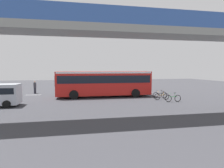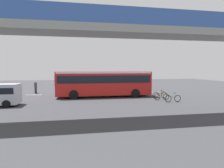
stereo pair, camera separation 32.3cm
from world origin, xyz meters
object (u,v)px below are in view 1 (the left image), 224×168
(city_bus, at_px, (104,82))
(bicycle_green, at_px, (173,98))
(traffic_sign, at_px, (144,79))
(bicycle_orange, at_px, (162,97))
(pedestrian, at_px, (35,87))
(bicycle_black, at_px, (160,95))

(city_bus, bearing_deg, bicycle_green, 142.50)
(traffic_sign, bearing_deg, bicycle_orange, 84.24)
(bicycle_orange, distance_m, pedestrian, 17.39)
(city_bus, relative_size, traffic_sign, 4.12)
(bicycle_black, distance_m, traffic_sign, 6.52)
(pedestrian, relative_size, traffic_sign, 0.64)
(bicycle_green, xyz_separation_m, traffic_sign, (-0.17, -9.01, 1.52))
(pedestrian, bearing_deg, bicycle_orange, 150.17)
(city_bus, distance_m, pedestrian, 10.45)
(pedestrian, height_order, traffic_sign, traffic_sign)
(bicycle_green, bearing_deg, bicycle_black, -84.80)
(city_bus, bearing_deg, traffic_sign, -149.61)
(city_bus, height_order, pedestrian, city_bus)
(bicycle_orange, bearing_deg, bicycle_black, -105.96)
(pedestrian, bearing_deg, bicycle_green, 147.16)
(traffic_sign, bearing_deg, bicycle_green, 88.91)
(bicycle_green, bearing_deg, bicycle_orange, -68.10)
(city_bus, xyz_separation_m, bicycle_orange, (-5.99, 3.58, -1.51))
(bicycle_orange, xyz_separation_m, traffic_sign, (-0.76, -7.54, 1.52))
(bicycle_black, xyz_separation_m, bicycle_orange, (0.35, 1.21, 0.00))
(bicycle_black, relative_size, bicycle_green, 1.00)
(bicycle_green, bearing_deg, traffic_sign, -91.09)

